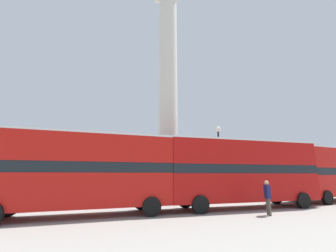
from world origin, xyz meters
TOP-DOWN VIEW (x-y plane):
  - ground_plane at (0.00, 0.00)m, footprint 200.00×200.00m
  - monument_column at (0.00, 0.00)m, footprint 5.15×5.15m
  - bus_a at (-7.13, -6.07)m, footprint 10.15×2.85m
  - bus_b at (2.90, -6.53)m, footprint 10.54×3.22m
  - bus_c at (13.65, -5.58)m, footprint 11.49×3.59m
  - equestrian_statue at (9.06, 4.22)m, footprint 4.13×3.76m
  - street_lamp at (3.54, -2.93)m, footprint 0.46×0.46m
  - pedestrian_near_lamp at (2.43, -9.18)m, footprint 0.35×0.52m

SIDE VIEW (x-z plane):
  - ground_plane at x=0.00m, z-range 0.00..0.00m
  - pedestrian_near_lamp at x=2.43m, z-range 0.14..1.97m
  - equestrian_statue at x=9.06m, z-range -1.33..4.63m
  - bus_c at x=13.65m, z-range 0.23..4.60m
  - bus_a at x=-7.13m, z-range 0.23..4.60m
  - bus_b at x=2.90m, z-range 0.23..4.64m
  - street_lamp at x=3.54m, z-range 0.60..6.83m
  - monument_column at x=0.00m, z-range -2.99..19.79m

